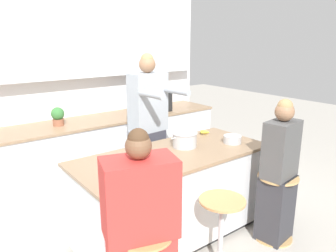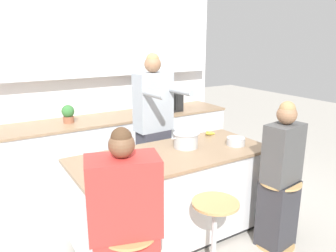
# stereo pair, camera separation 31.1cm
# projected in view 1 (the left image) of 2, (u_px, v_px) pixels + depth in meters

# --- Properties ---
(ground_plane) EXTENTS (16.00, 16.00, 0.00)m
(ground_plane) POSITION_uv_depth(u_px,v_px,m) (173.00, 234.00, 3.35)
(ground_plane) COLOR #B2ADA3
(wall_back) EXTENTS (3.52, 0.22, 2.70)m
(wall_back) POSITION_uv_depth(u_px,v_px,m) (90.00, 69.00, 4.31)
(wall_back) COLOR white
(wall_back) RESTS_ON ground_plane
(back_counter) EXTENTS (3.27, 0.67, 0.94)m
(back_counter) POSITION_uv_depth(u_px,v_px,m) (105.00, 153.00, 4.34)
(back_counter) COLOR silver
(back_counter) RESTS_ON ground_plane
(kitchen_island) EXTENTS (1.93, 0.83, 0.88)m
(kitchen_island) POSITION_uv_depth(u_px,v_px,m) (173.00, 195.00, 3.23)
(kitchen_island) COLOR black
(kitchen_island) RESTS_ON ground_plane
(bar_stool_center) EXTENTS (0.39, 0.39, 0.67)m
(bar_stool_center) POSITION_uv_depth(u_px,v_px,m) (221.00, 231.00, 2.75)
(bar_stool_center) COLOR tan
(bar_stool_center) RESTS_ON ground_plane
(bar_stool_rightmost) EXTENTS (0.39, 0.39, 0.67)m
(bar_stool_rightmost) POSITION_uv_depth(u_px,v_px,m) (276.00, 204.00, 3.21)
(bar_stool_rightmost) COLOR tan
(bar_stool_rightmost) RESTS_ON ground_plane
(person_cooking) EXTENTS (0.45, 0.60, 1.79)m
(person_cooking) POSITION_uv_depth(u_px,v_px,m) (149.00, 134.00, 3.71)
(person_cooking) COLOR #383842
(person_cooking) RESTS_ON ground_plane
(person_wrapped_blanket) EXTENTS (0.54, 0.42, 1.41)m
(person_wrapped_blanket) POSITION_uv_depth(u_px,v_px,m) (141.00, 235.00, 2.21)
(person_wrapped_blanket) COLOR red
(person_wrapped_blanket) RESTS_ON ground_plane
(person_seated_near) EXTENTS (0.39, 0.30, 1.42)m
(person_seated_near) POSITION_uv_depth(u_px,v_px,m) (278.00, 178.00, 3.13)
(person_seated_near) COLOR #333338
(person_seated_near) RESTS_ON ground_plane
(cooking_pot) EXTENTS (0.34, 0.26, 0.15)m
(cooking_pot) POSITION_uv_depth(u_px,v_px,m) (185.00, 140.00, 3.28)
(cooking_pot) COLOR #B7BABC
(cooking_pot) RESTS_ON kitchen_island
(fruit_bowl) EXTENTS (0.19, 0.19, 0.08)m
(fruit_bowl) POSITION_uv_depth(u_px,v_px,m) (232.00, 139.00, 3.41)
(fruit_bowl) COLOR #B7BABC
(fruit_bowl) RESTS_ON kitchen_island
(coffee_cup_near) EXTENTS (0.11, 0.08, 0.09)m
(coffee_cup_near) POSITION_uv_depth(u_px,v_px,m) (120.00, 178.00, 2.46)
(coffee_cup_near) COLOR #DB4C51
(coffee_cup_near) RESTS_ON kitchen_island
(coffee_cup_far) EXTENTS (0.10, 0.07, 0.09)m
(coffee_cup_far) POSITION_uv_depth(u_px,v_px,m) (157.00, 162.00, 2.78)
(coffee_cup_far) COLOR #4C7099
(coffee_cup_far) RESTS_ON kitchen_island
(banana_bunch) EXTENTS (0.15, 0.10, 0.05)m
(banana_bunch) POSITION_uv_depth(u_px,v_px,m) (204.00, 132.00, 3.73)
(banana_bunch) COLOR yellow
(banana_bunch) RESTS_ON kitchen_island
(microwave) EXTENTS (0.47, 0.33, 0.28)m
(microwave) POSITION_uv_depth(u_px,v_px,m) (152.00, 102.00, 4.58)
(microwave) COLOR black
(microwave) RESTS_ON back_counter
(potted_plant) EXTENTS (0.15, 0.15, 0.22)m
(potted_plant) POSITION_uv_depth(u_px,v_px,m) (58.00, 116.00, 3.85)
(potted_plant) COLOR #93563D
(potted_plant) RESTS_ON back_counter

